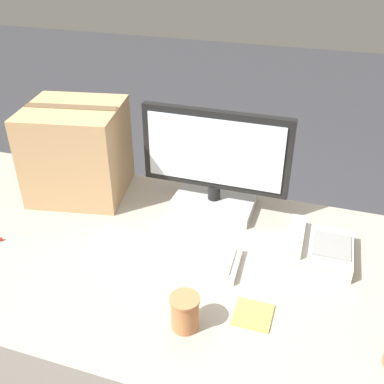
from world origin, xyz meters
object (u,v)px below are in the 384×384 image
monitor (215,168)px  cardboard_box (77,151)px  paper_cup_left (185,312)px  desk_phone (316,248)px  sticky_note_pad (253,314)px  keyboard (167,253)px

monitor → cardboard_box: bearing=-175.2°
paper_cup_left → cardboard_box: (-0.59, 0.52, 0.12)m
desk_phone → paper_cup_left: bearing=-127.9°
desk_phone → sticky_note_pad: 0.33m
monitor → desk_phone: 0.43m
keyboard → paper_cup_left: 0.29m
sticky_note_pad → keyboard: bearing=153.0°
keyboard → desk_phone: 0.46m
desk_phone → cardboard_box: 0.91m
monitor → paper_cup_left: (0.08, -0.56, -0.11)m
desk_phone → cardboard_box: size_ratio=0.53×
keyboard → sticky_note_pad: keyboard is taller
monitor → desk_phone: (0.38, -0.17, -0.13)m
keyboard → desk_phone: desk_phone is taller
monitor → keyboard: monitor is taller
monitor → desk_phone: bearing=-24.1°
sticky_note_pad → paper_cup_left: bearing=-150.5°
monitor → desk_phone: size_ratio=2.49×
desk_phone → sticky_note_pad: desk_phone is taller
paper_cup_left → cardboard_box: bearing=138.9°
keyboard → paper_cup_left: size_ratio=4.68×
keyboard → cardboard_box: size_ratio=1.19×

